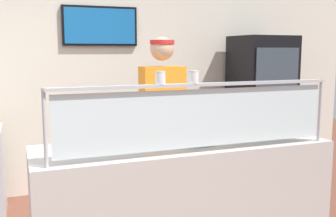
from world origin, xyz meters
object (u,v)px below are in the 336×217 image
pizza_tray (189,139)px  pizza_server (189,137)px  pepper_flake_shaker (194,78)px  worker_figure (163,122)px  parmesan_shaker (160,79)px  drink_fridge (261,109)px

pizza_tray → pizza_server: 0.03m
pepper_flake_shaker → pizza_server: bearing=70.8°
pizza_tray → worker_figure: (-0.00, 0.57, 0.04)m
pizza_tray → worker_figure: bearing=90.3°
parmesan_shaker → pepper_flake_shaker: bearing=-0.0°
parmesan_shaker → drink_fridge: size_ratio=0.05×
pepper_flake_shaker → drink_fridge: bearing=46.0°
drink_fridge → pepper_flake_shaker: bearing=-134.0°
pizza_server → worker_figure: (0.01, 0.59, 0.02)m
pepper_flake_shaker → worker_figure: (0.12, 0.92, -0.46)m
pizza_server → parmesan_shaker: size_ratio=3.31×
worker_figure → drink_fridge: 1.91m
pizza_tray → pepper_flake_shaker: bearing=-109.8°
pepper_flake_shaker → drink_fridge: drink_fridge is taller
pizza_server → drink_fridge: size_ratio=0.15×
pepper_flake_shaker → drink_fridge: size_ratio=0.05×
pizza_server → drink_fridge: 2.27m
parmesan_shaker → worker_figure: (0.35, 0.92, -0.46)m
drink_fridge → worker_figure: bearing=-150.7°
pizza_tray → drink_fridge: bearing=42.2°
pizza_server → parmesan_shaker: 0.67m
pizza_tray → parmesan_shaker: bearing=-136.0°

